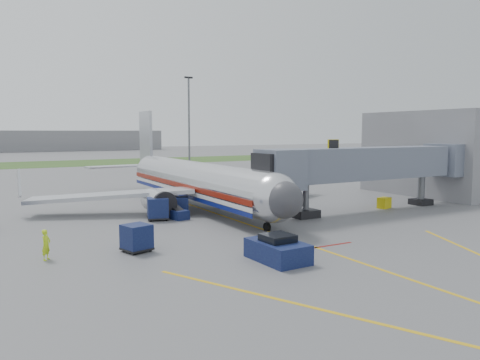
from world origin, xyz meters
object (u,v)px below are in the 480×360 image
pushback_tug (278,250)px  belt_loader (173,213)px  ramp_worker (46,245)px  airliner (196,181)px

pushback_tug → belt_loader: belt_loader is taller
belt_loader → ramp_worker: belt_loader is taller
pushback_tug → ramp_worker: ramp_worker is taller
airliner → belt_loader: (-4.28, -4.62, -2.18)m
pushback_tug → ramp_worker: (-11.86, 6.92, 0.25)m
belt_loader → ramp_worker: bearing=-141.9°
belt_loader → pushback_tug: bearing=-89.0°
pushback_tug → ramp_worker: size_ratio=2.13×
pushback_tug → belt_loader: 15.99m
airliner → ramp_worker: size_ratio=19.40×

